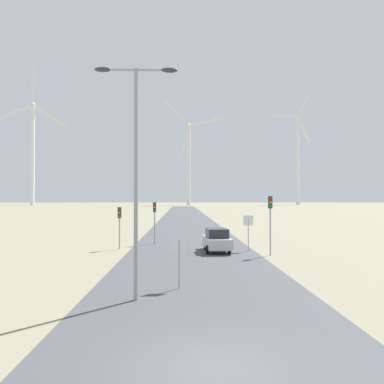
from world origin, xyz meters
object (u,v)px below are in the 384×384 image
traffic_light_post_near_right (270,212)px  car_approaching (217,240)px  stop_sign_near (179,252)px  wind_turbine_center (298,152)px  streetlamp (136,153)px  wind_turbine_far_left (33,144)px  traffic_light_post_near_left (119,218)px  stop_sign_far (248,226)px  wind_turbine_left (189,156)px  traffic_light_post_mid_left (155,213)px

traffic_light_post_near_right → car_approaching: 4.82m
stop_sign_near → wind_turbine_center: size_ratio=0.04×
streetlamp → wind_turbine_far_left: bearing=112.7°
stop_sign_near → traffic_light_post_near_left: bearing=110.5°
stop_sign_far → wind_turbine_left: (-1.38, 175.16, 25.12)m
stop_sign_near → stop_sign_far: bearing=65.9°
stop_sign_far → car_approaching: (-2.54, -0.32, -1.07)m
traffic_light_post_mid_left → wind_turbine_left: (6.41, 170.47, 24.30)m
streetlamp → stop_sign_far: (7.22, 14.04, -4.15)m
wind_turbine_far_left → wind_turbine_left: (83.57, 3.12, -5.48)m
traffic_light_post_mid_left → streetlamp: bearing=-88.3°
traffic_light_post_mid_left → wind_turbine_far_left: 186.67m
traffic_light_post_mid_left → wind_turbine_center: (69.63, 179.13, 27.81)m
traffic_light_post_near_right → wind_turbine_center: wind_turbine_center is taller
stop_sign_near → wind_turbine_left: size_ratio=0.04×
traffic_light_post_mid_left → wind_turbine_center: 194.19m
car_approaching → stop_sign_far: bearing=7.2°
streetlamp → traffic_light_post_near_right: (8.44, 11.73, -2.95)m
stop_sign_near → wind_turbine_center: wind_turbine_center is taller
streetlamp → wind_turbine_far_left: wind_turbine_far_left is taller
traffic_light_post_near_left → wind_turbine_center: size_ratio=0.05×
stop_sign_near → traffic_light_post_near_left: (-5.00, 13.40, 0.83)m
stop_sign_near → wind_turbine_left: wind_turbine_left is taller
traffic_light_post_near_right → wind_turbine_far_left: (-86.17, 174.35, 29.40)m
stop_sign_far → wind_turbine_far_left: (-84.95, 172.04, 30.60)m
traffic_light_post_near_right → car_approaching: size_ratio=1.03×
traffic_light_post_near_left → traffic_light_post_mid_left: bearing=52.3°
traffic_light_post_mid_left → car_approaching: traffic_light_post_mid_left is taller
traffic_light_post_near_right → wind_turbine_center: (60.62, 186.14, 27.43)m
traffic_light_post_near_left → traffic_light_post_near_right: traffic_light_post_near_right is taller
streetlamp → traffic_light_post_mid_left: streetlamp is taller
stop_sign_near → stop_sign_far: 13.29m
traffic_light_post_mid_left → wind_turbine_left: bearing=87.8°
traffic_light_post_mid_left → wind_turbine_far_left: (-77.16, 167.35, 29.78)m
streetlamp → traffic_light_post_near_left: size_ratio=2.80×
stop_sign_near → traffic_light_post_near_left: traffic_light_post_near_left is taller
streetlamp → traffic_light_post_near_right: 14.74m
traffic_light_post_near_left → wind_turbine_far_left: size_ratio=0.05×
stop_sign_far → wind_turbine_far_left: wind_turbine_far_left is taller
stop_sign_near → wind_turbine_center: bearing=71.1°
traffic_light_post_near_left → streetlamp: bearing=-78.2°
streetlamp → traffic_light_post_near_left: streetlamp is taller
traffic_light_post_mid_left → wind_turbine_far_left: bearing=114.8°
traffic_light_post_mid_left → car_approaching: (5.25, -5.01, -1.88)m
car_approaching → streetlamp: bearing=-108.8°
traffic_light_post_mid_left → wind_turbine_left: size_ratio=0.07×
traffic_light_post_near_left → wind_turbine_left: size_ratio=0.06×
streetlamp → wind_turbine_far_left: 203.39m
stop_sign_far → wind_turbine_center: wind_turbine_center is taller
traffic_light_post_near_right → traffic_light_post_mid_left: (-9.01, 7.01, -0.38)m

